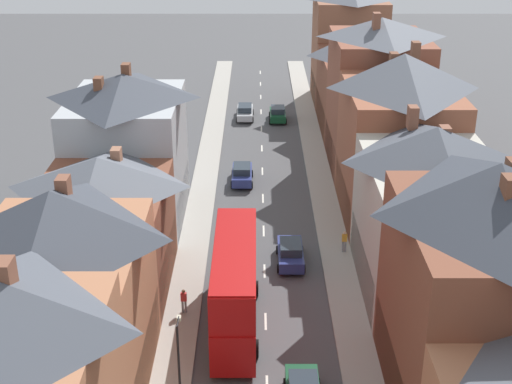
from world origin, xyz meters
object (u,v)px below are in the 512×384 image
Objects in this scene: car_parked_left_a at (240,174)px; pedestrian_far_right at (343,240)px; car_near_blue at (243,112)px; double_decker_bus_lead at (233,284)px; car_parked_right_a at (289,253)px; car_near_silver at (276,114)px; pedestrian_far_left at (182,300)px; street_lamp at (178,364)px.

car_parked_left_a is 2.61× the size of pedestrian_far_right.
car_near_blue is 31.89m from pedestrian_far_right.
pedestrian_far_right is (7.48, 8.89, -1.78)m from double_decker_bus_lead.
pedestrian_far_right is (3.87, 1.45, 0.19)m from car_parked_right_a.
pedestrian_far_left is (-6.76, -37.91, 0.22)m from car_near_silver.
car_near_blue is 18.15m from car_parked_left_a.
car_parked_left_a is at bearing 81.26° from pedestrian_far_left.
pedestrian_far_left is (-6.76, -6.29, 0.19)m from car_parked_right_a.
car_parked_right_a is 9.24m from pedestrian_far_left.
pedestrian_far_left is 0.29× the size of street_lamp.
double_decker_bus_lead reaches higher than pedestrian_far_right.
car_near_blue is at bearing 85.33° from pedestrian_far_left.
car_parked_left_a is (0.00, -18.15, 0.04)m from car_near_blue.
car_near_silver is at bearing 79.88° from pedestrian_far_left.
car_near_silver is at bearing 84.72° from double_decker_bus_lead.
car_parked_left_a is at bearing 104.13° from car_parked_right_a.
car_near_blue is at bearing 89.99° from double_decker_bus_lead.
car_parked_right_a is at bearing 68.55° from street_lamp.
street_lamp reaches higher than pedestrian_far_right.
double_decker_bus_lead reaches higher than car_near_blue.
car_near_silver is 47.47m from street_lamp.
car_parked_right_a is at bearing -159.46° from pedestrian_far_right.
car_near_blue is 0.83× the size of street_lamp.
car_near_silver is 31.63m from car_parked_right_a.
car_near_silver is 38.51m from pedestrian_far_left.
car_parked_right_a is (3.60, -14.30, 0.00)m from car_parked_left_a.
pedestrian_far_right is at bearing -76.45° from car_near_blue.
car_near_silver is 30.43m from pedestrian_far_right.
pedestrian_far_right reaches higher than car_near_blue.
pedestrian_far_right is (10.63, 7.74, 0.00)m from pedestrian_far_left.
car_near_blue is 32.65m from car_parked_right_a.
double_decker_bus_lead is 2.78× the size of car_near_silver.
street_lamp is (-2.45, -29.70, 2.40)m from car_parked_left_a.
pedestrian_far_right is at bearing 49.92° from double_decker_bus_lead.
car_near_blue is (0.01, 39.89, -2.02)m from double_decker_bus_lead.
car_near_blue is 2.82× the size of pedestrian_far_left.
street_lamp is at bearing -92.93° from car_near_blue.
double_decker_bus_lead is 8.33m from street_lamp.
car_parked_right_a is at bearing 64.12° from double_decker_bus_lead.
car_near_silver is 0.93× the size of car_parked_left_a.
street_lamp reaches higher than car_parked_left_a.
street_lamp is (-6.05, -15.40, 2.40)m from car_parked_right_a.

